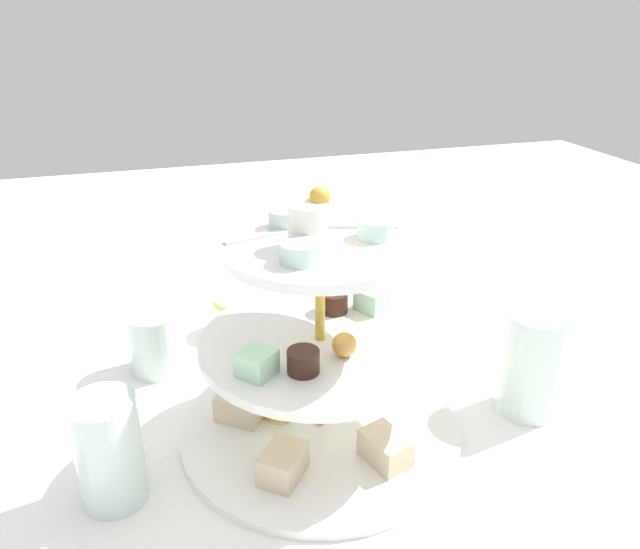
{
  "coord_description": "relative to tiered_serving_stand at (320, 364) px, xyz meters",
  "views": [
    {
      "loc": [
        0.15,
        0.5,
        0.42
      ],
      "look_at": [
        0.0,
        0.0,
        0.18
      ],
      "focal_mm": 33.98,
      "sensor_mm": 36.0,
      "label": 1
    }
  ],
  "objects": [
    {
      "name": "ground_plane",
      "position": [
        -0.0,
        -0.0,
        -0.08
      ],
      "size": [
        2.4,
        2.4,
        0.0
      ],
      "primitive_type": "plane",
      "color": "white"
    },
    {
      "name": "water_glass_tall_right",
      "position": [
        -0.23,
        0.03,
        -0.02
      ],
      "size": [
        0.07,
        0.07,
        0.12
      ],
      "primitive_type": "cylinder",
      "color": "silver",
      "rests_on": "ground_plane"
    },
    {
      "name": "water_glass_short_left",
      "position": [
        0.16,
        -0.17,
        -0.05
      ],
      "size": [
        0.06,
        0.06,
        0.08
      ],
      "primitive_type": "cylinder",
      "color": "silver",
      "rests_on": "ground_plane"
    },
    {
      "name": "teacup_with_saucer",
      "position": [
        0.05,
        -0.24,
        -0.06
      ],
      "size": [
        0.09,
        0.09,
        0.05
      ],
      "color": "white",
      "rests_on": "ground_plane"
    },
    {
      "name": "water_glass_mid_back",
      "position": [
        0.21,
        0.04,
        -0.03
      ],
      "size": [
        0.06,
        0.06,
        0.11
      ],
      "primitive_type": "cylinder",
      "color": "silver",
      "rests_on": "ground_plane"
    },
    {
      "name": "tiered_serving_stand",
      "position": [
        0.0,
        0.0,
        0.0
      ],
      "size": [
        0.3,
        0.3,
        0.27
      ],
      "color": "white",
      "rests_on": "ground_plane"
    },
    {
      "name": "butter_knife_right",
      "position": [
        -0.16,
        -0.24,
        -0.08
      ],
      "size": [
        0.14,
        0.12,
        0.0
      ],
      "primitive_type": "cube",
      "rotation": [
        0.0,
        0.0,
        5.6
      ],
      "color": "silver",
      "rests_on": "ground_plane"
    }
  ]
}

